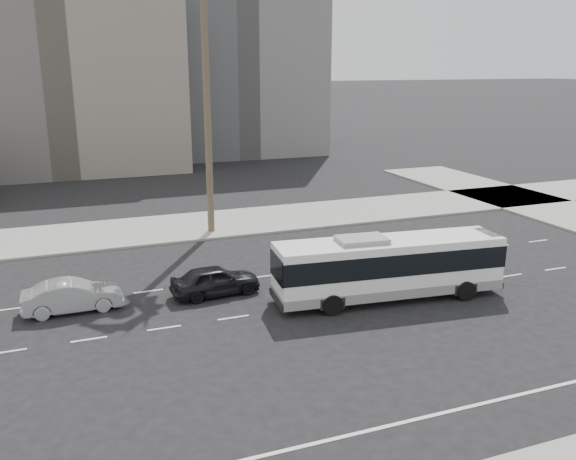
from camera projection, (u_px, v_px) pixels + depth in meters
name	position (u px, v px, depth m)	size (l,w,h in m)	color
ground	(356.00, 299.00, 28.08)	(700.00, 700.00, 0.00)	black
sidewalk_north	(255.00, 220.00, 42.01)	(120.00, 7.00, 0.15)	gray
midrise_beige_west	(57.00, 81.00, 62.04)	(24.00, 18.00, 18.00)	#635F5B
midrise_gray_center	(225.00, 45.00, 74.15)	(20.00, 20.00, 26.00)	#515253
highrise_right	(197.00, 2.00, 241.18)	(26.00, 26.00, 70.00)	#595C65
highrise_far	(236.00, 21.00, 278.12)	(22.00, 22.00, 60.00)	#595C65
city_bus	(389.00, 265.00, 27.79)	(10.96, 3.50, 3.09)	white
car_a	(215.00, 280.00, 28.47)	(4.24, 1.70, 1.44)	black
car_b	(73.00, 296.00, 26.58)	(4.31, 1.50, 1.42)	#9A9A9C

